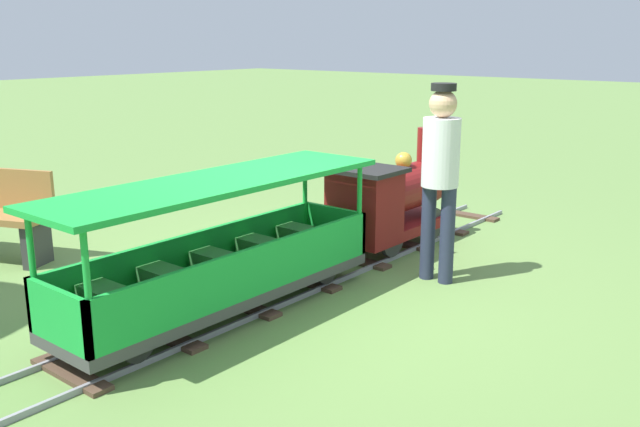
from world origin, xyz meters
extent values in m
plane|color=#608442|center=(0.00, 0.00, 0.00)|extent=(60.00, 60.00, 0.00)
cube|color=gray|center=(-0.22, -0.05, 0.02)|extent=(0.03, 6.40, 0.04)
cube|color=gray|center=(0.22, -0.05, 0.02)|extent=(0.03, 6.40, 0.04)
cube|color=#4C3828|center=(0.00, -2.19, 0.01)|extent=(0.69, 0.14, 0.03)
cube|color=#4C3828|center=(0.00, -1.48, 0.01)|extent=(0.69, 0.14, 0.03)
cube|color=#4C3828|center=(0.00, -0.77, 0.01)|extent=(0.69, 0.14, 0.03)
cube|color=#4C3828|center=(0.00, -0.05, 0.01)|extent=(0.69, 0.14, 0.03)
cube|color=#4C3828|center=(0.00, 0.66, 0.01)|extent=(0.69, 0.14, 0.03)
cube|color=#4C3828|center=(0.00, 1.37, 0.01)|extent=(0.69, 0.14, 0.03)
cube|color=#4C3828|center=(0.00, 2.08, 0.01)|extent=(0.69, 0.14, 0.03)
cube|color=#4C3828|center=(0.00, 2.79, 0.01)|extent=(0.69, 0.14, 0.03)
cube|color=maroon|center=(0.00, 1.25, 0.21)|extent=(0.57, 1.40, 0.10)
cylinder|color=maroon|center=(0.00, 1.45, 0.56)|extent=(0.44, 0.85, 0.44)
cylinder|color=#B7932D|center=(0.00, 1.87, 0.56)|extent=(0.37, 0.02, 0.37)
cylinder|color=maroon|center=(0.00, 1.74, 0.94)|extent=(0.12, 0.12, 0.33)
sphere|color=#B7932D|center=(0.00, 1.40, 0.83)|extent=(0.16, 0.16, 0.16)
cube|color=maroon|center=(0.00, 0.77, 0.54)|extent=(0.57, 0.45, 0.55)
cube|color=black|center=(0.00, 0.77, 0.83)|extent=(0.65, 0.53, 0.04)
sphere|color=#F2EAB2|center=(0.00, 1.90, 0.82)|extent=(0.10, 0.10, 0.10)
cylinder|color=#2D2D2D|center=(-0.22, 1.60, 0.20)|extent=(0.05, 0.32, 0.32)
cylinder|color=#2D2D2D|center=(0.22, 1.60, 0.20)|extent=(0.05, 0.32, 0.32)
cylinder|color=#2D2D2D|center=(-0.22, 0.90, 0.20)|extent=(0.05, 0.32, 0.32)
cylinder|color=#2D2D2D|center=(0.22, 0.90, 0.20)|extent=(0.05, 0.32, 0.32)
cube|color=#3F3F3F|center=(0.00, -0.95, 0.18)|extent=(0.65, 2.60, 0.08)
cube|color=green|center=(-0.30, -0.95, 0.40)|extent=(0.04, 2.60, 0.35)
cube|color=green|center=(0.30, -0.95, 0.40)|extent=(0.04, 2.60, 0.35)
cube|color=green|center=(0.00, 0.33, 0.40)|extent=(0.65, 0.04, 0.35)
cube|color=green|center=(0.00, -2.23, 0.40)|extent=(0.65, 0.04, 0.35)
cylinder|color=green|center=(-0.29, 0.30, 0.59)|extent=(0.04, 0.04, 0.75)
cylinder|color=green|center=(0.29, 0.30, 0.59)|extent=(0.04, 0.04, 0.75)
cylinder|color=green|center=(-0.29, -2.20, 0.59)|extent=(0.04, 0.04, 0.75)
cylinder|color=green|center=(0.29, -2.20, 0.59)|extent=(0.04, 0.04, 0.75)
cube|color=green|center=(0.00, -0.95, 0.99)|extent=(0.75, 2.70, 0.04)
cube|color=#2D6B33|center=(0.00, -1.87, 0.34)|extent=(0.49, 0.20, 0.24)
cube|color=#2D6B33|center=(0.00, -1.41, 0.34)|extent=(0.49, 0.20, 0.24)
cube|color=#2D6B33|center=(0.00, -0.95, 0.34)|extent=(0.49, 0.20, 0.24)
cube|color=#2D6B33|center=(0.00, -0.49, 0.34)|extent=(0.49, 0.20, 0.24)
cube|color=#2D6B33|center=(0.00, -0.03, 0.34)|extent=(0.49, 0.20, 0.24)
cylinder|color=#262626|center=(-0.22, -0.04, 0.16)|extent=(0.04, 0.24, 0.24)
cylinder|color=#262626|center=(0.22, -0.04, 0.16)|extent=(0.04, 0.24, 0.24)
cylinder|color=#262626|center=(-0.22, -1.86, 0.16)|extent=(0.04, 0.24, 0.24)
cylinder|color=#262626|center=(0.22, -1.86, 0.16)|extent=(0.04, 0.24, 0.24)
cylinder|color=#282D47|center=(0.71, 0.69, 0.40)|extent=(0.12, 0.12, 0.80)
cylinder|color=#282D47|center=(0.89, 0.69, 0.40)|extent=(0.12, 0.12, 0.80)
cylinder|color=white|center=(0.80, 0.69, 1.08)|extent=(0.30, 0.30, 0.55)
sphere|color=tan|center=(0.80, 0.69, 1.46)|extent=(0.22, 0.22, 0.22)
cylinder|color=black|center=(0.80, 0.69, 1.59)|extent=(0.20, 0.20, 0.06)
cube|color=#333333|center=(-2.12, -1.22, 0.21)|extent=(0.20, 0.33, 0.42)
camera|label=1|loc=(3.56, -4.16, 1.96)|focal=39.12mm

